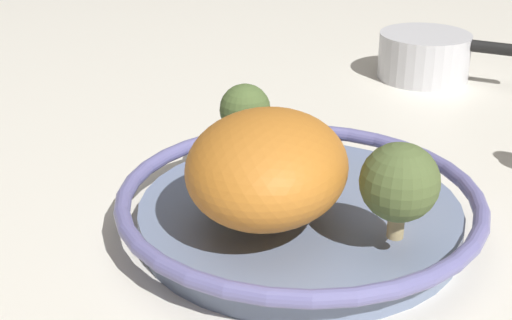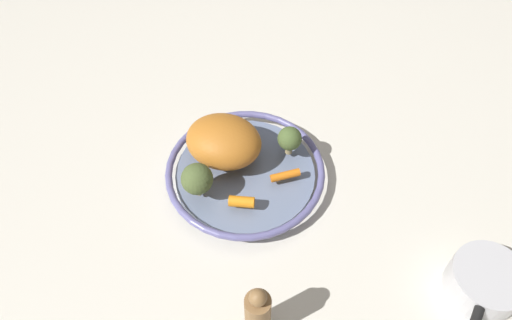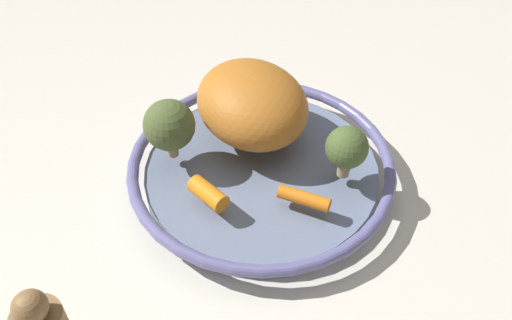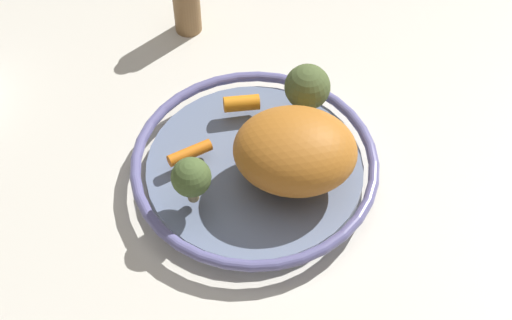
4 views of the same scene
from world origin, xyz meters
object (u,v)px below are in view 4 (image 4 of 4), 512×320
(roast_chicken_piece, at_px, (295,151))
(broccoli_floret_mid, at_px, (307,87))
(baby_carrot_back, at_px, (190,153))
(baby_carrot_left, at_px, (242,103))
(serving_bowl, at_px, (255,167))
(broccoli_floret_large, at_px, (191,178))

(roast_chicken_piece, distance_m, broccoli_floret_mid, 0.10)
(baby_carrot_back, distance_m, baby_carrot_left, 0.10)
(broccoli_floret_mid, bearing_deg, roast_chicken_piece, 137.34)
(baby_carrot_left, bearing_deg, broccoli_floret_mid, -124.97)
(roast_chicken_piece, bearing_deg, serving_bowl, 34.31)
(broccoli_floret_mid, bearing_deg, serving_bowl, 107.76)
(serving_bowl, distance_m, broccoli_floret_mid, 0.12)
(baby_carrot_left, distance_m, broccoli_floret_mid, 0.09)
(baby_carrot_back, xyz_separation_m, broccoli_floret_mid, (-0.01, -0.17, 0.04))
(roast_chicken_piece, relative_size, broccoli_floret_large, 2.27)
(broccoli_floret_large, distance_m, broccoli_floret_mid, 0.20)
(serving_bowl, xyz_separation_m, broccoli_floret_mid, (0.03, -0.10, 0.06))
(roast_chicken_piece, xyz_separation_m, broccoli_floret_large, (0.03, 0.12, -0.00))
(serving_bowl, relative_size, roast_chicken_piece, 2.11)
(baby_carrot_left, height_order, broccoli_floret_mid, broccoli_floret_mid)
(baby_carrot_left, bearing_deg, baby_carrot_back, 109.87)
(broccoli_floret_large, relative_size, broccoli_floret_mid, 0.87)
(baby_carrot_left, distance_m, broccoli_floret_large, 0.16)
(baby_carrot_back, relative_size, broccoli_floret_large, 0.87)
(serving_bowl, height_order, baby_carrot_back, baby_carrot_back)
(serving_bowl, relative_size, broccoli_floret_mid, 4.17)
(serving_bowl, distance_m, baby_carrot_left, 0.09)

